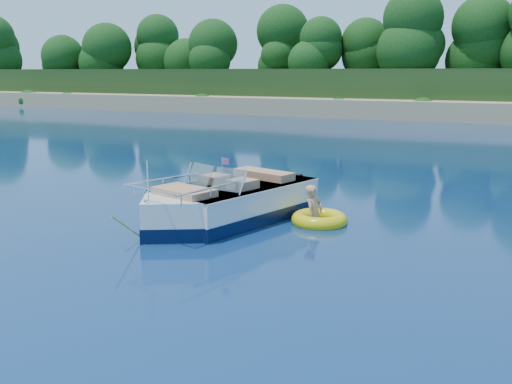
# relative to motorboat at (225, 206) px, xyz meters

# --- Properties ---
(ground) EXTENTS (160.00, 160.00, 0.00)m
(ground) POSITION_rel_motorboat_xyz_m (-0.49, -1.58, -0.41)
(ground) COLOR #091A41
(ground) RESTS_ON ground
(shoreline) EXTENTS (170.00, 59.00, 6.00)m
(shoreline) POSITION_rel_motorboat_xyz_m (-0.49, 62.20, 0.57)
(shoreline) COLOR tan
(shoreline) RESTS_ON ground
(treeline) EXTENTS (150.00, 7.12, 8.19)m
(treeline) POSITION_rel_motorboat_xyz_m (-0.45, 39.44, 5.14)
(treeline) COLOR #311B10
(treeline) RESTS_ON ground
(motorboat) EXTENTS (3.32, 6.19, 2.11)m
(motorboat) POSITION_rel_motorboat_xyz_m (0.00, 0.00, 0.00)
(motorboat) COLOR silver
(motorboat) RESTS_ON ground
(tow_tube) EXTENTS (1.84, 1.84, 0.38)m
(tow_tube) POSITION_rel_motorboat_xyz_m (2.25, 0.90, -0.31)
(tow_tube) COLOR yellow
(tow_tube) RESTS_ON ground
(boy) EXTENTS (0.53, 0.92, 1.71)m
(boy) POSITION_rel_motorboat_xyz_m (2.13, 0.89, -0.41)
(boy) COLOR tan
(boy) RESTS_ON ground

